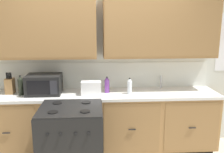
# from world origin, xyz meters

# --- Properties ---
(wall_unit) EXTENTS (4.59, 0.40, 2.45)m
(wall_unit) POSITION_xyz_m (0.00, 0.49, 1.67)
(wall_unit) COLOR silver
(wall_unit) RESTS_ON ground_plane
(counter_run) EXTENTS (3.42, 0.64, 0.93)m
(counter_run) POSITION_xyz_m (0.00, 0.30, 0.48)
(counter_run) COLOR black
(counter_run) RESTS_ON ground_plane
(stove_range) EXTENTS (0.76, 0.68, 0.95)m
(stove_range) POSITION_xyz_m (-0.37, -0.33, 0.47)
(stove_range) COLOR black
(stove_range) RESTS_ON ground_plane
(microwave) EXTENTS (0.48, 0.37, 0.28)m
(microwave) POSITION_xyz_m (-0.80, 0.31, 1.07)
(microwave) COLOR black
(microwave) RESTS_ON counter_run
(toaster) EXTENTS (0.28, 0.18, 0.19)m
(toaster) POSITION_xyz_m (-0.14, 0.25, 1.02)
(toaster) COLOR white
(toaster) RESTS_ON counter_run
(knife_block) EXTENTS (0.11, 0.14, 0.31)m
(knife_block) POSITION_xyz_m (-1.30, 0.36, 1.04)
(knife_block) COLOR olive
(knife_block) RESTS_ON counter_run
(sink_faucet) EXTENTS (0.02, 0.02, 0.20)m
(sink_faucet) POSITION_xyz_m (0.94, 0.51, 1.03)
(sink_faucet) COLOR #B2B5BA
(sink_faucet) RESTS_ON counter_run
(bottle_dark) EXTENTS (0.07, 0.07, 0.28)m
(bottle_dark) POSITION_xyz_m (-1.12, 0.28, 1.06)
(bottle_dark) COLOR black
(bottle_dark) RESTS_ON counter_run
(bottle_clear) EXTENTS (0.07, 0.07, 0.24)m
(bottle_clear) POSITION_xyz_m (0.41, 0.22, 1.04)
(bottle_clear) COLOR silver
(bottle_clear) RESTS_ON counter_run
(bottle_violet) EXTENTS (0.07, 0.07, 0.24)m
(bottle_violet) POSITION_xyz_m (0.09, 0.32, 1.04)
(bottle_violet) COLOR #663384
(bottle_violet) RESTS_ON counter_run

